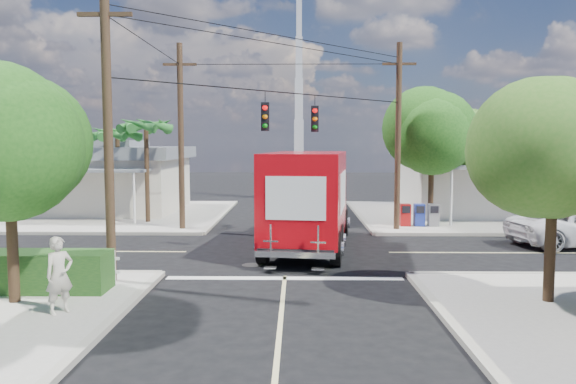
{
  "coord_description": "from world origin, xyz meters",
  "views": [
    {
      "loc": [
        0.4,
        -21.75,
        4.28
      ],
      "look_at": [
        0.0,
        2.0,
        2.2
      ],
      "focal_mm": 35.0,
      "sensor_mm": 36.0,
      "label": 1
    }
  ],
  "objects": [
    {
      "name": "ground",
      "position": [
        0.0,
        0.0,
        0.0
      ],
      "size": [
        120.0,
        120.0,
        0.0
      ],
      "primitive_type": "plane",
      "color": "black",
      "rests_on": "ground"
    },
    {
      "name": "sidewalk_ne",
      "position": [
        10.88,
        10.88,
        0.07
      ],
      "size": [
        14.12,
        14.12,
        0.14
      ],
      "color": "#A39E94",
      "rests_on": "ground"
    },
    {
      "name": "tree_se",
      "position": [
        7.01,
        -7.24,
        4.04
      ],
      "size": [
        3.67,
        3.54,
        5.62
      ],
      "color": "#422D1C",
      "rests_on": "sidewalk_se"
    },
    {
      "name": "picket_fence",
      "position": [
        -7.8,
        -5.6,
        0.68
      ],
      "size": [
        5.94,
        0.06,
        1.0
      ],
      "color": "silver",
      "rests_on": "sidewalk_sw"
    },
    {
      "name": "road_markings",
      "position": [
        0.0,
        -1.47,
        0.01
      ],
      "size": [
        32.0,
        32.0,
        0.01
      ],
      "color": "beige",
      "rests_on": "ground"
    },
    {
      "name": "radio_tower",
      "position": [
        0.5,
        20.0,
        5.64
      ],
      "size": [
        0.8,
        0.8,
        17.0
      ],
      "color": "silver",
      "rests_on": "ground"
    },
    {
      "name": "pedestrian",
      "position": [
        -5.38,
        -8.48,
        1.08
      ],
      "size": [
        0.79,
        0.82,
        1.89
      ],
      "primitive_type": "imported",
      "rotation": [
        0.0,
        0.0,
        0.86
      ],
      "color": "beige",
      "rests_on": "sidewalk_sw"
    },
    {
      "name": "tree_sw_front",
      "position": [
        -6.99,
        -7.54,
        4.33
      ],
      "size": [
        3.88,
        3.78,
        6.03
      ],
      "color": "#422D1C",
      "rests_on": "sidewalk_sw"
    },
    {
      "name": "delivery_truck",
      "position": [
        0.85,
        0.7,
        1.99
      ],
      "size": [
        3.86,
        9.3,
        3.91
      ],
      "color": "black",
      "rests_on": "ground"
    },
    {
      "name": "sidewalk_nw",
      "position": [
        -10.88,
        10.88,
        0.07
      ],
      "size": [
        14.12,
        14.12,
        0.14
      ],
      "color": "#A39E94",
      "rests_on": "ground"
    },
    {
      "name": "palm_nw_back",
      "position": [
        -9.5,
        9.0,
        4.67
      ],
      "size": [
        3.01,
        3.08,
        5.19
      ],
      "color": "#422D1C",
      "rests_on": "sidewalk_nw"
    },
    {
      "name": "tree_ne_front",
      "position": [
        7.21,
        6.76,
        4.77
      ],
      "size": [
        4.21,
        4.14,
        6.66
      ],
      "color": "#422D1C",
      "rests_on": "sidewalk_ne"
    },
    {
      "name": "building_nw",
      "position": [
        -12.0,
        12.46,
        2.22
      ],
      "size": [
        10.8,
        10.2,
        4.3
      ],
      "color": "beige",
      "rests_on": "sidewalk_nw"
    },
    {
      "name": "utility_poles",
      "position": [
        -1.58,
        1.6,
        4.67
      ],
      "size": [
        12.0,
        10.68,
        9.0
      ],
      "color": "#473321",
      "rests_on": "ground"
    },
    {
      "name": "vending_boxes",
      "position": [
        6.5,
        6.2,
        0.69
      ],
      "size": [
        1.9,
        0.5,
        1.1
      ],
      "color": "#A31112",
      "rests_on": "sidewalk_ne"
    },
    {
      "name": "palm_nw_front",
      "position": [
        -7.5,
        7.5,
        5.04
      ],
      "size": [
        3.01,
        3.08,
        5.59
      ],
      "color": "#422D1C",
      "rests_on": "sidewalk_nw"
    },
    {
      "name": "building_ne",
      "position": [
        12.5,
        11.97,
        2.32
      ],
      "size": [
        11.8,
        10.2,
        4.5
      ],
      "color": "beige",
      "rests_on": "sidewalk_ne"
    },
    {
      "name": "tree_ne_back",
      "position": [
        9.81,
        8.96,
        4.19
      ],
      "size": [
        3.77,
        3.66,
        5.82
      ],
      "color": "#422D1C",
      "rests_on": "sidewalk_ne"
    }
  ]
}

